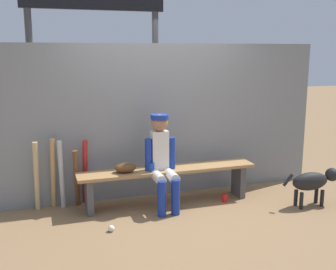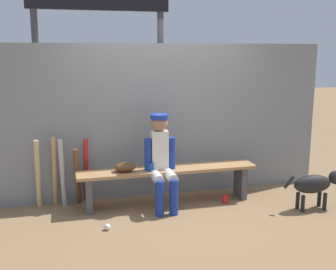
{
  "view_description": "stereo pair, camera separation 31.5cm",
  "coord_description": "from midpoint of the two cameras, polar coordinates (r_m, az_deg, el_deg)",
  "views": [
    {
      "loc": [
        -1.59,
        -4.97,
        2.02
      ],
      "look_at": [
        0.0,
        0.0,
        0.94
      ],
      "focal_mm": 43.9,
      "sensor_mm": 36.0,
      "label": 1
    },
    {
      "loc": [
        -1.29,
        -5.06,
        2.02
      ],
      "look_at": [
        0.0,
        0.0,
        0.94
      ],
      "focal_mm": 43.9,
      "sensor_mm": 36.0,
      "label": 2
    }
  ],
  "objects": [
    {
      "name": "bat_aluminum_red",
      "position": [
        5.57,
        -13.06,
        -5.04
      ],
      "size": [
        0.08,
        0.26,
        0.9
      ],
      "primitive_type": "cylinder",
      "rotation": [
        0.21,
        0.0,
        0.06
      ],
      "color": "#B22323",
      "rests_on": "ground_plane"
    },
    {
      "name": "bat_wood_dark",
      "position": [
        5.5,
        -14.19,
        -5.86
      ],
      "size": [
        0.1,
        0.25,
        0.8
      ],
      "primitive_type": "cylinder",
      "rotation": [
        0.23,
        0.0,
        -0.16
      ],
      "color": "brown",
      "rests_on": "ground_plane"
    },
    {
      "name": "scoreboard",
      "position": [
        6.4,
        -11.12,
        16.73
      ],
      "size": [
        2.37,
        0.27,
        3.68
      ],
      "color": "#3F3F42",
      "rests_on": "ground_plane"
    },
    {
      "name": "cup_on_bench",
      "position": [
        5.31,
        -4.03,
        -4.47
      ],
      "size": [
        0.08,
        0.08,
        0.11
      ],
      "primitive_type": "cylinder",
      "color": "#1E47AD",
      "rests_on": "dugout_bench"
    },
    {
      "name": "baseball_glove",
      "position": [
        5.3,
        -7.63,
        -4.53
      ],
      "size": [
        0.28,
        0.2,
        0.12
      ],
      "primitive_type": "ellipsoid",
      "color": "#593819",
      "rests_on": "dugout_bench"
    },
    {
      "name": "dugout_bench",
      "position": [
        5.47,
        -1.66,
        -5.8
      ],
      "size": [
        2.39,
        0.36,
        0.49
      ],
      "color": "#AD7F4C",
      "rests_on": "ground_plane"
    },
    {
      "name": "bat_wood_tan",
      "position": [
        5.55,
        -17.25,
        -5.11
      ],
      "size": [
        0.1,
        0.22,
        0.94
      ],
      "primitive_type": "cylinder",
      "rotation": [
        0.16,
        0.0,
        0.17
      ],
      "color": "tan",
      "rests_on": "ground_plane"
    },
    {
      "name": "chainlink_fence",
      "position": [
        5.69,
        -2.84,
        1.91
      ],
      "size": [
        4.76,
        0.03,
        2.12
      ],
      "primitive_type": "cube",
      "color": "gray",
      "rests_on": "ground_plane"
    },
    {
      "name": "cup_on_ground",
      "position": [
        5.68,
        6.28,
        -8.67
      ],
      "size": [
        0.08,
        0.08,
        0.11
      ],
      "primitive_type": "cylinder",
      "color": "red",
      "rests_on": "ground_plane"
    },
    {
      "name": "baseball",
      "position": [
        4.85,
        -9.78,
        -12.69
      ],
      "size": [
        0.07,
        0.07,
        0.07
      ],
      "primitive_type": "sphere",
      "color": "white",
      "rests_on": "ground_plane"
    },
    {
      "name": "dog",
      "position": [
        5.7,
        18.09,
        -6.14
      ],
      "size": [
        0.84,
        0.2,
        0.49
      ],
      "color": "black",
      "rests_on": "ground_plane"
    },
    {
      "name": "player_seated",
      "position": [
        5.25,
        -2.52,
        -3.24
      ],
      "size": [
        0.41,
        0.55,
        1.22
      ],
      "color": "silver",
      "rests_on": "ground_plane"
    },
    {
      "name": "ground_plane",
      "position": [
        5.6,
        -1.63,
        -9.52
      ],
      "size": [
        30.0,
        30.0,
        0.0
      ],
      "primitive_type": "plane",
      "color": "olive"
    },
    {
      "name": "bat_aluminum_silver",
      "position": [
        5.49,
        -16.18,
        -5.33
      ],
      "size": [
        0.09,
        0.17,
        0.92
      ],
      "primitive_type": "cylinder",
      "rotation": [
        0.11,
        0.0,
        -0.19
      ],
      "color": "#B7B7BC",
      "rests_on": "ground_plane"
    },
    {
      "name": "bat_wood_natural",
      "position": [
        5.5,
        -19.38,
        -5.46
      ],
      "size": [
        0.09,
        0.22,
        0.93
      ],
      "primitive_type": "cylinder",
      "rotation": [
        0.16,
        0.0,
        0.1
      ],
      "color": "tan",
      "rests_on": "ground_plane"
    }
  ]
}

